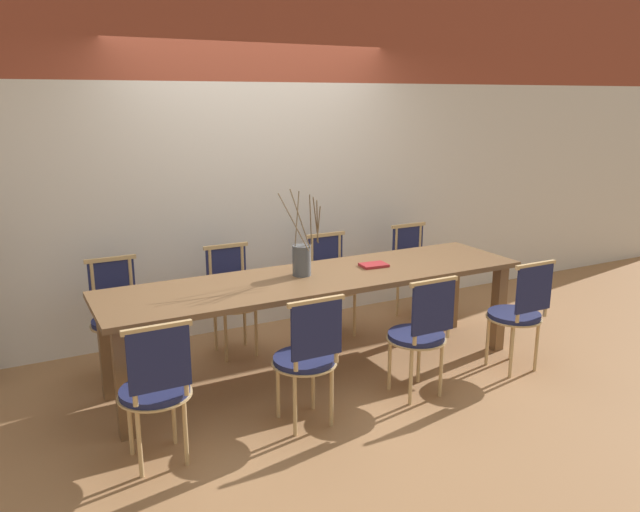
# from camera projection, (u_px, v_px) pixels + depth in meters

# --- Properties ---
(ground_plane) EXTENTS (16.00, 16.00, 0.00)m
(ground_plane) POSITION_uv_depth(u_px,v_px,m) (320.00, 371.00, 4.81)
(ground_plane) COLOR #9E7047
(wall_rear) EXTENTS (12.00, 0.06, 3.20)m
(wall_rear) POSITION_uv_depth(u_px,v_px,m) (256.00, 150.00, 5.46)
(wall_rear) COLOR silver
(wall_rear) RESTS_ON ground_plane
(dining_table) EXTENTS (3.23, 0.80, 0.77)m
(dining_table) POSITION_uv_depth(u_px,v_px,m) (320.00, 287.00, 4.65)
(dining_table) COLOR brown
(dining_table) RESTS_ON ground_plane
(chair_near_leftend) EXTENTS (0.42, 0.42, 0.89)m
(chair_near_leftend) POSITION_uv_depth(u_px,v_px,m) (156.00, 386.00, 3.48)
(chair_near_leftend) COLOR #1E234C
(chair_near_leftend) RESTS_ON ground_plane
(chair_near_left) EXTENTS (0.42, 0.42, 0.89)m
(chair_near_left) POSITION_uv_depth(u_px,v_px,m) (307.00, 355.00, 3.91)
(chair_near_left) COLOR #1E234C
(chair_near_left) RESTS_ON ground_plane
(chair_near_center) EXTENTS (0.42, 0.42, 0.89)m
(chair_near_center) POSITION_uv_depth(u_px,v_px,m) (421.00, 331.00, 4.30)
(chair_near_center) COLOR #1E234C
(chair_near_center) RESTS_ON ground_plane
(chair_near_right) EXTENTS (0.42, 0.42, 0.89)m
(chair_near_right) POSITION_uv_depth(u_px,v_px,m) (519.00, 311.00, 4.72)
(chair_near_right) COLOR #1E234C
(chair_near_right) RESTS_ON ground_plane
(chair_far_leftend) EXTENTS (0.42, 0.42, 0.89)m
(chair_far_leftend) POSITION_uv_depth(u_px,v_px,m) (117.00, 313.00, 4.67)
(chair_far_leftend) COLOR #1E234C
(chair_far_leftend) RESTS_ON ground_plane
(chair_far_left) EXTENTS (0.42, 0.42, 0.89)m
(chair_far_left) POSITION_uv_depth(u_px,v_px,m) (232.00, 295.00, 5.08)
(chair_far_left) COLOR #1E234C
(chair_far_left) RESTS_ON ground_plane
(chair_far_center) EXTENTS (0.42, 0.42, 0.89)m
(chair_far_center) POSITION_uv_depth(u_px,v_px,m) (332.00, 280.00, 5.49)
(chair_far_center) COLOR #1E234C
(chair_far_center) RESTS_ON ground_plane
(chair_far_right) EXTENTS (0.42, 0.42, 0.89)m
(chair_far_right) POSITION_uv_depth(u_px,v_px,m) (415.00, 268.00, 5.90)
(chair_far_right) COLOR #1E234C
(chair_far_right) RESTS_ON ground_plane
(vase_centerpiece) EXTENTS (0.35, 0.25, 0.65)m
(vase_centerpiece) POSITION_uv_depth(u_px,v_px,m) (302.00, 259.00, 4.60)
(vase_centerpiece) COLOR #4C5156
(vase_centerpiece) RESTS_ON dining_table
(book_stack) EXTENTS (0.22, 0.16, 0.02)m
(book_stack) POSITION_uv_depth(u_px,v_px,m) (374.00, 265.00, 4.87)
(book_stack) COLOR maroon
(book_stack) RESTS_ON dining_table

